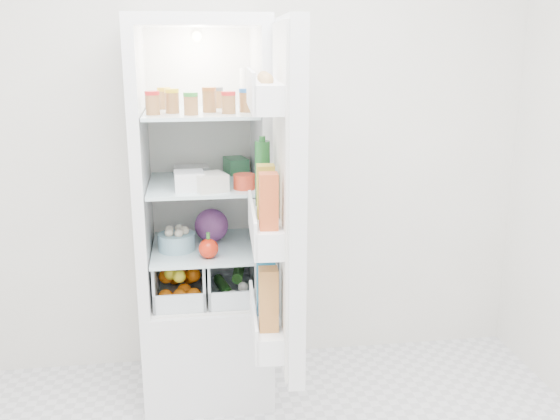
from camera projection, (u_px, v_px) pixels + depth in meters
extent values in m
cube|color=silver|center=(239.00, 121.00, 3.14)|extent=(3.00, 0.02, 2.60)
cube|color=white|center=(208.00, 339.00, 3.11)|extent=(0.60, 0.60, 0.50)
cube|color=white|center=(197.00, 21.00, 2.71)|extent=(0.60, 0.60, 0.05)
cube|color=white|center=(201.00, 157.00, 3.15)|extent=(0.60, 0.05, 1.25)
cube|color=white|center=(141.00, 169.00, 2.85)|extent=(0.05, 0.60, 1.25)
cube|color=white|center=(261.00, 165.00, 2.92)|extent=(0.05, 0.60, 1.25)
cube|color=white|center=(201.00, 158.00, 3.12)|extent=(0.50, 0.01, 1.25)
sphere|color=white|center=(197.00, 36.00, 2.93)|extent=(0.05, 0.05, 0.05)
cube|color=silver|center=(205.00, 248.00, 2.96)|extent=(0.49, 0.53, 0.01)
cube|color=silver|center=(203.00, 184.00, 2.88)|extent=(0.49, 0.53, 0.02)
cube|color=silver|center=(200.00, 112.00, 2.79)|extent=(0.49, 0.53, 0.02)
cylinder|color=#B21919|center=(153.00, 105.00, 2.62)|extent=(0.06, 0.06, 0.08)
cylinder|color=gold|center=(172.00, 103.00, 2.68)|extent=(0.06, 0.06, 0.08)
cylinder|color=#267226|center=(191.00, 105.00, 2.62)|extent=(0.06, 0.06, 0.08)
cylinder|color=brown|center=(209.00, 102.00, 2.72)|extent=(0.06, 0.06, 0.08)
cylinder|color=#B21919|center=(229.00, 104.00, 2.67)|extent=(0.06, 0.06, 0.08)
cylinder|color=#194C8C|center=(246.00, 102.00, 2.73)|extent=(0.06, 0.06, 0.08)
cylinder|color=#BF8C19|center=(164.00, 100.00, 2.85)|extent=(0.06, 0.06, 0.08)
cylinder|color=#4C4C4C|center=(217.00, 99.00, 2.90)|extent=(0.06, 0.06, 0.08)
cylinder|color=silver|center=(246.00, 88.00, 2.89)|extent=(0.07, 0.07, 0.18)
cube|color=white|center=(189.00, 181.00, 2.73)|extent=(0.13, 0.13, 0.08)
cube|color=silver|center=(210.00, 182.00, 2.71)|extent=(0.17, 0.17, 0.08)
cylinder|color=red|center=(244.00, 182.00, 2.75)|extent=(0.10, 0.10, 0.07)
cube|color=silver|center=(191.00, 170.00, 3.04)|extent=(0.17, 0.14, 0.04)
cube|color=#397E4F|center=(236.00, 165.00, 3.08)|extent=(0.12, 0.15, 0.08)
sphere|color=#622160|center=(211.00, 225.00, 3.01)|extent=(0.16, 0.16, 0.16)
sphere|color=red|center=(209.00, 249.00, 2.79)|extent=(0.09, 0.09, 0.09)
cylinder|color=#84B3C5|center=(177.00, 242.00, 2.90)|extent=(0.18, 0.18, 0.08)
sphere|color=#DF540B|center=(166.00, 297.00, 2.87)|extent=(0.07, 0.07, 0.07)
sphere|color=#DF540B|center=(180.00, 296.00, 2.88)|extent=(0.07, 0.07, 0.07)
sphere|color=#DF540B|center=(194.00, 295.00, 2.89)|extent=(0.07, 0.07, 0.07)
sphere|color=#DF540B|center=(166.00, 276.00, 2.97)|extent=(0.07, 0.07, 0.07)
sphere|color=#DF540B|center=(180.00, 276.00, 2.98)|extent=(0.07, 0.07, 0.07)
sphere|color=#DF540B|center=(194.00, 275.00, 2.99)|extent=(0.07, 0.07, 0.07)
sphere|color=#DF540B|center=(175.00, 278.00, 3.10)|extent=(0.07, 0.07, 0.07)
sphere|color=#DF540B|center=(189.00, 277.00, 3.11)|extent=(0.07, 0.07, 0.07)
sphere|color=#DF540B|center=(184.00, 291.00, 2.94)|extent=(0.07, 0.07, 0.07)
sphere|color=yellow|center=(171.00, 274.00, 2.91)|extent=(0.06, 0.06, 0.06)
sphere|color=yellow|center=(186.00, 265.00, 3.02)|extent=(0.06, 0.06, 0.06)
sphere|color=yellow|center=(179.00, 276.00, 2.87)|extent=(0.06, 0.06, 0.06)
cylinder|color=#224A18|center=(223.00, 286.00, 3.02)|extent=(0.09, 0.21, 0.05)
cylinder|color=#224A18|center=(239.00, 272.00, 3.07)|extent=(0.08, 0.21, 0.05)
sphere|color=white|center=(233.00, 295.00, 2.91)|extent=(0.05, 0.05, 0.05)
sphere|color=white|center=(243.00, 287.00, 2.93)|extent=(0.05, 0.05, 0.05)
cube|color=white|center=(289.00, 195.00, 2.35)|extent=(0.09, 0.60, 1.30)
cube|color=white|center=(280.00, 196.00, 2.35)|extent=(0.04, 0.56, 1.26)
cube|color=white|center=(266.00, 95.00, 2.25)|extent=(0.14, 0.51, 0.10)
cube|color=white|center=(267.00, 228.00, 2.38)|extent=(0.14, 0.51, 0.10)
cube|color=white|center=(267.00, 324.00, 2.48)|extent=(0.14, 0.51, 0.10)
sphere|color=#AE854F|center=(267.00, 80.00, 2.12)|extent=(0.05, 0.05, 0.05)
sphere|color=#AE854F|center=(265.00, 79.00, 2.19)|extent=(0.05, 0.05, 0.05)
sphere|color=#AE854F|center=(264.00, 78.00, 2.27)|extent=(0.05, 0.05, 0.05)
cylinder|color=#17511F|center=(263.00, 174.00, 2.47)|extent=(0.06, 0.06, 0.26)
cube|color=gold|center=(266.00, 191.00, 2.31)|extent=(0.07, 0.07, 0.20)
cube|color=#D55225|center=(269.00, 201.00, 2.16)|extent=(0.07, 0.07, 0.20)
cube|color=silver|center=(263.00, 270.00, 2.58)|extent=(0.07, 0.07, 0.24)
cube|color=teal|center=(266.00, 284.00, 2.44)|extent=(0.07, 0.07, 0.24)
cube|color=#C67C38|center=(269.00, 299.00, 2.29)|extent=(0.07, 0.07, 0.24)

